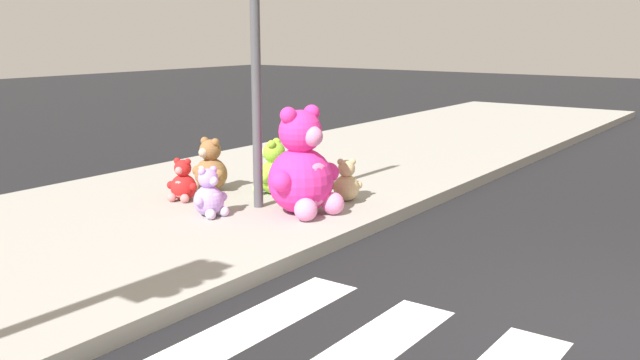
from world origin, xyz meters
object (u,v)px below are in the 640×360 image
object	(u,v)px
plush_pink_large	(303,171)
plush_tan	(346,184)
sign_pole	(256,58)
plush_lavender	(210,197)
plush_brown	(210,170)
plush_red	(183,184)
plush_lime	(273,172)

from	to	relation	value
plush_pink_large	plush_tan	distance (m)	0.82
sign_pole	plush_pink_large	bearing A→B (deg)	-82.20
plush_lavender	plush_brown	size ratio (longest dim) A/B	0.81
plush_pink_large	plush_red	distance (m)	1.60
sign_pole	plush_tan	bearing A→B (deg)	-37.17
sign_pole	plush_lime	world-z (taller)	sign_pole
sign_pole	plush_lavender	world-z (taller)	sign_pole
plush_brown	plush_tan	xyz separation A→B (m)	(0.58, -1.70, -0.07)
plush_lime	plush_tan	distance (m)	0.98
sign_pole	plush_red	bearing A→B (deg)	107.01
plush_lavender	plush_lime	distance (m)	1.25
plush_pink_large	plush_lime	size ratio (longest dim) A/B	1.74
plush_pink_large	plush_brown	xyz separation A→B (m)	(0.19, 1.64, -0.21)
plush_lavender	plush_red	xyz separation A→B (m)	(0.33, 0.78, -0.01)
plush_brown	plush_lime	distance (m)	0.83
plush_brown	plush_tan	size ratio (longest dim) A/B	1.32
sign_pole	plush_red	size ratio (longest dim) A/B	6.25
plush_pink_large	plush_lavender	world-z (taller)	plush_pink_large
plush_lavender	plush_red	distance (m)	0.85
plush_red	plush_brown	size ratio (longest dim) A/B	0.75
plush_pink_large	plush_tan	xyz separation A→B (m)	(0.77, -0.06, -0.27)
plush_brown	plush_lavender	bearing A→B (deg)	-135.22
sign_pole	plush_tan	world-z (taller)	sign_pole
sign_pole	plush_lime	xyz separation A→B (m)	(0.62, 0.30, -1.42)
plush_pink_large	plush_brown	size ratio (longest dim) A/B	1.76
plush_lavender	plush_brown	xyz separation A→B (m)	(0.89, 0.88, 0.05)
sign_pole	plush_tan	size ratio (longest dim) A/B	6.21
plush_red	plush_brown	world-z (taller)	plush_brown
plush_pink_large	plush_lavender	size ratio (longest dim) A/B	2.18
sign_pole	plush_lavender	size ratio (longest dim) A/B	5.82
plush_brown	plush_tan	bearing A→B (deg)	-71.02
plush_red	plush_lime	size ratio (longest dim) A/B	0.74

